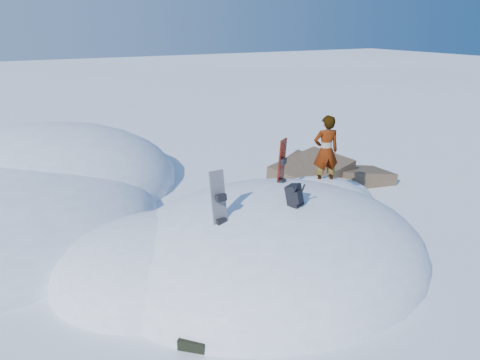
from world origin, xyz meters
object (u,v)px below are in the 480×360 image
backpack (295,196)px  person (326,151)px  snowboard_dark (220,212)px  snowboard_red (281,174)px

backpack → person: bearing=10.4°
person → snowboard_dark: bearing=37.3°
snowboard_red → snowboard_dark: (-2.10, -1.16, -0.07)m
snowboard_red → snowboard_dark: size_ratio=1.05×
snowboard_red → person: (1.34, 0.14, 0.31)m
snowboard_red → person: person is taller
snowboard_red → backpack: size_ratio=3.23×
snowboard_dark → backpack: bearing=-13.3°
snowboard_dark → person: bearing=15.4°
snowboard_dark → backpack: size_ratio=3.08×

